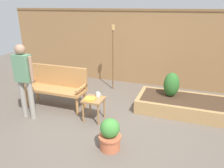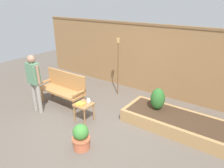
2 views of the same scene
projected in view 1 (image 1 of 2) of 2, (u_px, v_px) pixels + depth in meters
ground_plane at (108, 124)px, 4.33m from camera, size 14.00×14.00×0.00m
fence_back at (139, 47)px, 6.25m from camera, size 8.40×0.14×2.16m
garden_bench at (57, 84)px, 4.98m from camera, size 1.44×0.48×0.94m
side_table at (94, 102)px, 4.36m from camera, size 0.40×0.40×0.48m
cup_on_table at (98, 94)px, 4.42m from camera, size 0.11×0.08×0.09m
book_on_table at (90, 99)px, 4.28m from camera, size 0.21×0.20×0.04m
potted_boxwood at (110, 135)px, 3.51m from camera, size 0.37×0.37×0.55m
raised_planter_bed at (192, 106)px, 4.76m from camera, size 2.40×1.00×0.30m
shrub_near_bench at (171, 85)px, 4.83m from camera, size 0.35×0.35×0.55m
tiki_torch at (113, 47)px, 5.75m from camera, size 0.10×0.10×1.77m
person_by_bench at (24, 76)px, 4.28m from camera, size 0.47×0.20×1.56m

